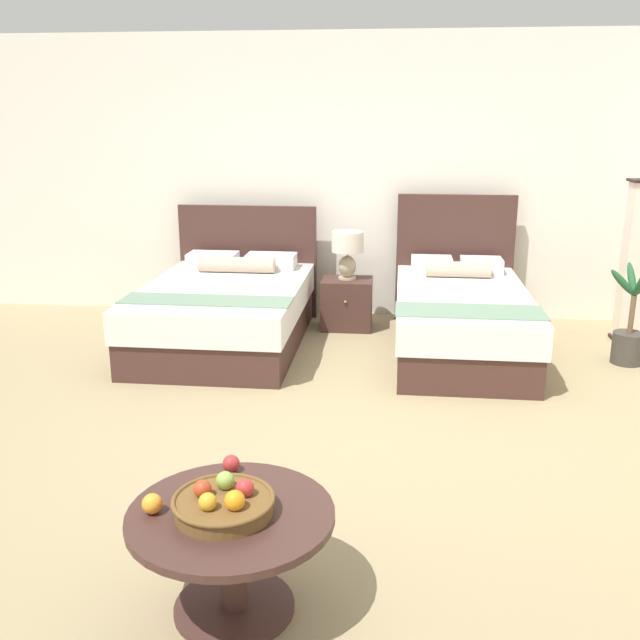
{
  "coord_description": "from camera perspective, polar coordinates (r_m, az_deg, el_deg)",
  "views": [
    {
      "loc": [
        0.44,
        -4.25,
        2.02
      ],
      "look_at": [
        -0.06,
        0.54,
        0.63
      ],
      "focal_mm": 39.86,
      "sensor_mm": 36.0,
      "label": 1
    }
  ],
  "objects": [
    {
      "name": "loose_orange",
      "position": [
        3.04,
        -13.32,
        -14.16
      ],
      "size": [
        0.08,
        0.08,
        0.08
      ],
      "color": "orange",
      "rests_on": "coffee_table"
    },
    {
      "name": "potted_palm",
      "position": [
        6.49,
        23.62,
        -0.97
      ],
      "size": [
        0.5,
        0.53,
        0.9
      ],
      "color": "#3B3731",
      "rests_on": "ground"
    },
    {
      "name": "loose_apple",
      "position": [
        3.29,
        -7.15,
        -11.35
      ],
      "size": [
        0.08,
        0.08,
        0.08
      ],
      "color": "#BA2F2D",
      "rests_on": "coffee_table"
    },
    {
      "name": "fruit_bowl",
      "position": [
        2.98,
        -7.74,
        -14.32
      ],
      "size": [
        0.42,
        0.42,
        0.14
      ],
      "color": "brown",
      "rests_on": "coffee_table"
    },
    {
      "name": "wall_back",
      "position": [
        7.38,
        2.51,
        11.31
      ],
      "size": [
        9.75,
        0.12,
        2.82
      ],
      "primitive_type": "cube",
      "color": "silver",
      "rests_on": "ground"
    },
    {
      "name": "bed_near_corner",
      "position": [
        6.39,
        11.18,
        0.35
      ],
      "size": [
        1.17,
        2.18,
        1.28
      ],
      "color": "#422823",
      "rests_on": "ground"
    },
    {
      "name": "coffee_table",
      "position": [
        3.08,
        -7.09,
        -17.02
      ],
      "size": [
        0.85,
        0.85,
        0.47
      ],
      "color": "#422823",
      "rests_on": "ground"
    },
    {
      "name": "ground_plane",
      "position": [
        4.73,
        0.01,
        -9.33
      ],
      "size": [
        9.75,
        9.79,
        0.02
      ],
      "primitive_type": "cube",
      "color": "#988660"
    },
    {
      "name": "nightstand",
      "position": [
        6.97,
        2.16,
        1.32
      ],
      "size": [
        0.49,
        0.43,
        0.49
      ],
      "color": "#422823",
      "rests_on": "ground"
    },
    {
      "name": "bed_near_window",
      "position": [
        6.53,
        -7.5,
        0.81
      ],
      "size": [
        1.43,
        2.14,
        1.15
      ],
      "color": "#422823",
      "rests_on": "ground"
    },
    {
      "name": "table_lamp",
      "position": [
        6.88,
        2.22,
        5.76
      ],
      "size": [
        0.31,
        0.31,
        0.46
      ],
      "color": "tan",
      "rests_on": "nightstand"
    },
    {
      "name": "floor_lamp_corner",
      "position": [
        7.05,
        23.98,
        4.23
      ],
      "size": [
        0.25,
        0.25,
        1.48
      ],
      "color": "black",
      "rests_on": "ground"
    }
  ]
}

